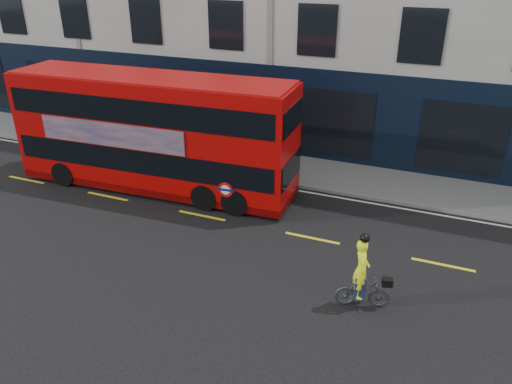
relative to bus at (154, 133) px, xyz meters
The scene contains 7 objects.
ground 4.57m from the bus, 48.05° to the right, with size 120.00×120.00×0.00m, color black.
pavement 4.93m from the bus, 52.89° to the left, with size 60.00×3.00×0.12m, color slate.
kerb 3.99m from the bus, 37.23° to the left, with size 60.00×0.12×0.13m, color slate.
road_edge_line 3.88m from the bus, 32.92° to the left, with size 58.00×0.10×0.01m, color silver.
lane_dashes 3.77m from the bus, 28.85° to the right, with size 58.00×0.12×0.01m, color yellow, non-canonical shape.
bus is the anchor object (origin of this frame).
cyclist 9.86m from the bus, 25.84° to the right, with size 1.46×0.77×2.15m.
Camera 1 is at (7.55, -11.95, 8.33)m, focal length 35.00 mm.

